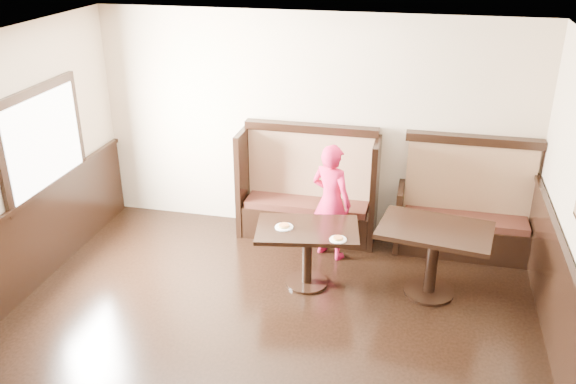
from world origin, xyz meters
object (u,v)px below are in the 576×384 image
(booth_main, at_px, (308,196))
(table_main, at_px, (307,241))
(booth_neighbor, at_px, (465,215))
(child, at_px, (331,202))
(table_neighbor, at_px, (434,245))

(booth_main, distance_m, table_main, 1.21)
(booth_neighbor, xyz_separation_m, table_main, (-1.73, -1.19, 0.06))
(booth_neighbor, distance_m, child, 1.67)
(table_main, xyz_separation_m, table_neighbor, (1.35, 0.11, 0.06))
(booth_neighbor, bearing_deg, booth_main, 179.95)
(booth_main, bearing_deg, table_main, -79.32)
(booth_main, relative_size, table_neighbor, 1.39)
(booth_main, height_order, child, booth_main)
(booth_main, xyz_separation_m, booth_neighbor, (1.95, -0.00, -0.05))
(booth_main, bearing_deg, child, -52.79)
(booth_main, xyz_separation_m, table_neighbor, (1.57, -1.08, 0.08))
(table_neighbor, relative_size, child, 0.88)
(table_neighbor, bearing_deg, child, 162.50)
(booth_neighbor, distance_m, table_main, 2.09)
(booth_main, distance_m, table_neighbor, 1.91)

